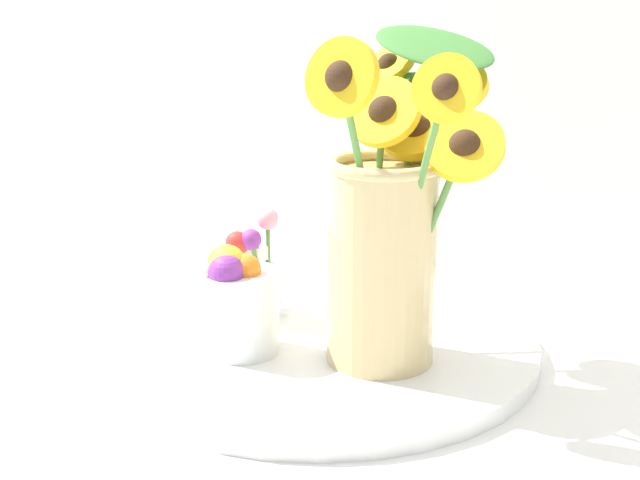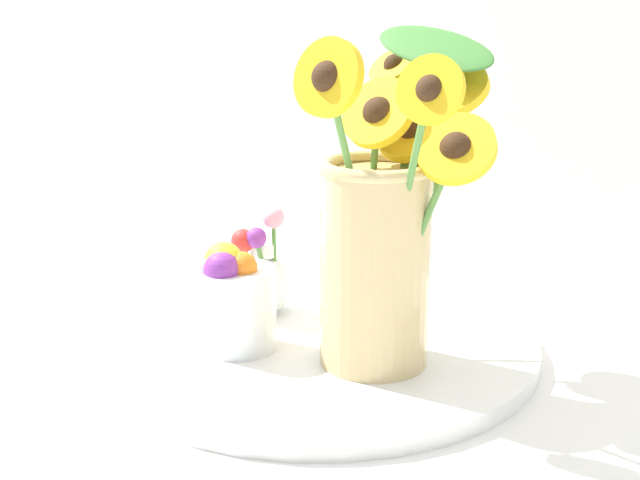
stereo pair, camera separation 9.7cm
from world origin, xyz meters
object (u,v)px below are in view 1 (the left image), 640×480
Objects in this scene: mason_jar_sunflowers at (389,227)px; vase_bulb_right at (256,279)px; serving_tray at (320,344)px; vase_small_center at (238,300)px.

mason_jar_sunflowers reaches higher than vase_bulb_right.
serving_tray is 0.12m from vase_small_center.
vase_small_center is at bearing -119.60° from serving_tray.
serving_tray is 0.11m from vase_bulb_right.
vase_bulb_right reaches higher than vase_small_center.
serving_tray is at bearing 60.40° from vase_small_center.
vase_bulb_right is (-0.19, 0.02, -0.10)m from mason_jar_sunflowers.
vase_small_center is 0.90× the size of vase_bulb_right.
vase_bulb_right is (-0.10, 0.01, 0.06)m from serving_tray.
mason_jar_sunflowers reaches higher than serving_tray.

